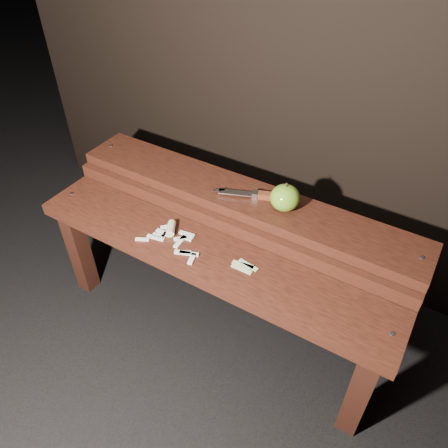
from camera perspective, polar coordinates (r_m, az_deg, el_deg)
The scene contains 6 objects.
ground at distance 1.66m, azimuth -1.10°, elevation -12.98°, with size 60.00×60.00×0.00m, color black.
bench_front_tier at distance 1.36m, azimuth -2.68°, elevation -5.95°, with size 1.20×0.20×0.42m.
bench_rear_tier at distance 1.46m, azimuth 2.17°, elevation 1.26°, with size 1.20×0.21×0.50m.
apple at distance 1.33m, azimuth 7.97°, elevation 3.42°, with size 0.09×0.09×0.09m.
knife at distance 1.38m, azimuth 5.19°, elevation 3.73°, with size 0.23×0.11×0.02m.
apple_scraps at distance 1.35m, azimuth -5.73°, elevation -1.90°, with size 0.39×0.12×0.03m.
Camera 1 is at (0.54, -0.82, 1.34)m, focal length 35.00 mm.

